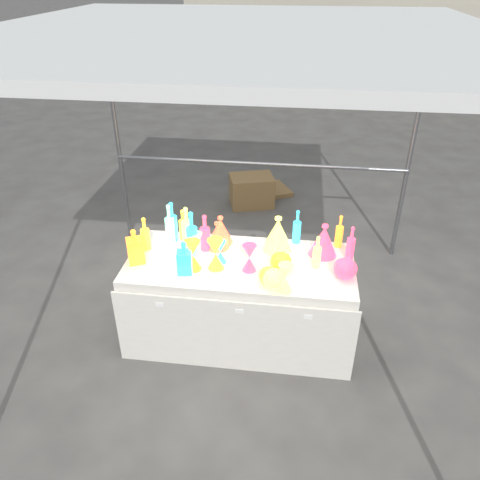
# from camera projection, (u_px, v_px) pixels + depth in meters

# --- Properties ---
(ground) EXTENTS (80.00, 80.00, 0.00)m
(ground) POSITION_uv_depth(u_px,v_px,m) (240.00, 333.00, 4.09)
(ground) COLOR #64615C
(ground) RESTS_ON ground
(canopy_tent) EXTENTS (3.15, 3.15, 2.46)m
(canopy_tent) POSITION_uv_depth(u_px,v_px,m) (240.00, 39.00, 2.87)
(canopy_tent) COLOR gray
(canopy_tent) RESTS_ON ground
(display_table) EXTENTS (1.84, 0.83, 0.75)m
(display_table) POSITION_uv_depth(u_px,v_px,m) (240.00, 300.00, 3.89)
(display_table) COLOR silver
(display_table) RESTS_ON ground
(cardboard_box_closed) EXTENTS (0.64, 0.54, 0.40)m
(cardboard_box_closed) POSITION_uv_depth(u_px,v_px,m) (252.00, 191.00, 6.15)
(cardboard_box_closed) COLOR olive
(cardboard_box_closed) RESTS_ON ground
(cardboard_box_flat) EXTENTS (0.85, 0.77, 0.06)m
(cardboard_box_flat) POSITION_uv_depth(u_px,v_px,m) (263.00, 191.00, 6.54)
(cardboard_box_flat) COLOR olive
(cardboard_box_flat) RESTS_ON ground
(bottle_0) EXTENTS (0.07, 0.07, 0.28)m
(bottle_0) POSITION_uv_depth(u_px,v_px,m) (183.00, 224.00, 3.95)
(bottle_0) COLOR red
(bottle_0) RESTS_ON display_table
(bottle_1) EXTENTS (0.11, 0.11, 0.36)m
(bottle_1) POSITION_uv_depth(u_px,v_px,m) (172.00, 222.00, 3.90)
(bottle_1) COLOR #1B921A
(bottle_1) RESTS_ON display_table
(bottle_3) EXTENTS (0.09, 0.09, 0.32)m
(bottle_3) POSITION_uv_depth(u_px,v_px,m) (205.00, 233.00, 3.78)
(bottle_3) COLOR #1E2EB1
(bottle_3) RESTS_ON display_table
(bottle_4) EXTENTS (0.10, 0.10, 0.35)m
(bottle_4) POSITION_uv_depth(u_px,v_px,m) (187.00, 226.00, 3.84)
(bottle_4) COLOR #146881
(bottle_4) RESTS_ON display_table
(bottle_5) EXTENTS (0.09, 0.09, 0.36)m
(bottle_5) POSITION_uv_depth(u_px,v_px,m) (170.00, 224.00, 3.87)
(bottle_5) COLOR #C92873
(bottle_5) RESTS_ON display_table
(bottle_6) EXTENTS (0.08, 0.08, 0.29)m
(bottle_6) POSITION_uv_depth(u_px,v_px,m) (145.00, 234.00, 3.80)
(bottle_6) COLOR red
(bottle_6) RESTS_ON display_table
(bottle_7) EXTENTS (0.11, 0.11, 0.38)m
(bottle_7) POSITION_uv_depth(u_px,v_px,m) (192.00, 233.00, 3.71)
(bottle_7) COLOR #1B921A
(bottle_7) RESTS_ON display_table
(decanter_1) EXTENTS (0.16, 0.16, 0.29)m
(decanter_1) POSITION_uv_depth(u_px,v_px,m) (135.00, 246.00, 3.63)
(decanter_1) COLOR gold
(decanter_1) RESTS_ON display_table
(decanter_2) EXTENTS (0.13, 0.13, 0.27)m
(decanter_2) POSITION_uv_depth(u_px,v_px,m) (184.00, 257.00, 3.51)
(decanter_2) COLOR #1B921A
(decanter_2) RESTS_ON display_table
(hourglass_0) EXTENTS (0.16, 0.16, 0.25)m
(hourglass_0) POSITION_uv_depth(u_px,v_px,m) (193.00, 255.00, 3.56)
(hourglass_0) COLOR gold
(hourglass_0) RESTS_ON display_table
(hourglass_1) EXTENTS (0.14, 0.14, 0.22)m
(hourglass_1) POSITION_uv_depth(u_px,v_px,m) (249.00, 258.00, 3.55)
(hourglass_1) COLOR #1E2EB1
(hourglass_1) RESTS_ON display_table
(hourglass_2) EXTENTS (0.12, 0.12, 0.22)m
(hourglass_2) POSITION_uv_depth(u_px,v_px,m) (285.00, 278.00, 3.32)
(hourglass_2) COLOR #146881
(hourglass_2) RESTS_ON display_table
(hourglass_3) EXTENTS (0.12, 0.12, 0.20)m
(hourglass_3) POSITION_uv_depth(u_px,v_px,m) (197.00, 244.00, 3.75)
(hourglass_3) COLOR #C92873
(hourglass_3) RESTS_ON display_table
(hourglass_4) EXTENTS (0.16, 0.16, 0.25)m
(hourglass_4) POSITION_uv_depth(u_px,v_px,m) (216.00, 254.00, 3.57)
(hourglass_4) COLOR red
(hourglass_4) RESTS_ON display_table
(hourglass_5) EXTENTS (0.12, 0.12, 0.19)m
(hourglass_5) POSITION_uv_depth(u_px,v_px,m) (220.00, 252.00, 3.65)
(hourglass_5) COLOR #1B921A
(hourglass_5) RESTS_ON display_table
(globe_0) EXTENTS (0.19, 0.19, 0.12)m
(globe_0) POSITION_uv_depth(u_px,v_px,m) (269.00, 276.00, 3.43)
(globe_0) COLOR red
(globe_0) RESTS_ON display_table
(globe_1) EXTENTS (0.20, 0.20, 0.13)m
(globe_1) POSITION_uv_depth(u_px,v_px,m) (274.00, 280.00, 3.38)
(globe_1) COLOR #146881
(globe_1) RESTS_ON display_table
(globe_2) EXTENTS (0.22, 0.22, 0.13)m
(globe_2) POSITION_uv_depth(u_px,v_px,m) (281.00, 262.00, 3.58)
(globe_2) COLOR gold
(globe_2) RESTS_ON display_table
(globe_3) EXTENTS (0.23, 0.23, 0.14)m
(globe_3) POSITION_uv_depth(u_px,v_px,m) (345.00, 270.00, 3.48)
(globe_3) COLOR #1E2EB1
(globe_3) RESTS_ON display_table
(lampshade_0) EXTENTS (0.26, 0.26, 0.24)m
(lampshade_0) POSITION_uv_depth(u_px,v_px,m) (221.00, 230.00, 3.90)
(lampshade_0) COLOR yellow
(lampshade_0) RESTS_ON display_table
(lampshade_1) EXTENTS (0.21, 0.21, 0.23)m
(lampshade_1) POSITION_uv_depth(u_px,v_px,m) (217.00, 235.00, 3.84)
(lampshade_1) COLOR yellow
(lampshade_1) RESTS_ON display_table
(lampshade_2) EXTENTS (0.27, 0.27, 0.27)m
(lampshade_2) POSITION_uv_depth(u_px,v_px,m) (324.00, 240.00, 3.73)
(lampshade_2) COLOR #1E2EB1
(lampshade_2) RESTS_ON display_table
(lampshade_3) EXTENTS (0.26, 0.26, 0.29)m
(lampshade_3) POSITION_uv_depth(u_px,v_px,m) (278.00, 233.00, 3.79)
(lampshade_3) COLOR #146881
(lampshade_3) RESTS_ON display_table
(bottle_8) EXTENTS (0.08, 0.08, 0.30)m
(bottle_8) POSITION_uv_depth(u_px,v_px,m) (297.00, 227.00, 3.88)
(bottle_8) COLOR #1B921A
(bottle_8) RESTS_ON display_table
(bottle_9) EXTENTS (0.08, 0.08, 0.29)m
(bottle_9) POSITION_uv_depth(u_px,v_px,m) (340.00, 231.00, 3.83)
(bottle_9) COLOR gold
(bottle_9) RESTS_ON display_table
(bottle_10) EXTENTS (0.08, 0.08, 0.30)m
(bottle_10) POSITION_uv_depth(u_px,v_px,m) (351.00, 243.00, 3.66)
(bottle_10) COLOR #1E2EB1
(bottle_10) RESTS_ON display_table
(bottle_11) EXTENTS (0.07, 0.07, 0.27)m
(bottle_11) POSITION_uv_depth(u_px,v_px,m) (317.00, 252.00, 3.57)
(bottle_11) COLOR #146881
(bottle_11) RESTS_ON display_table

